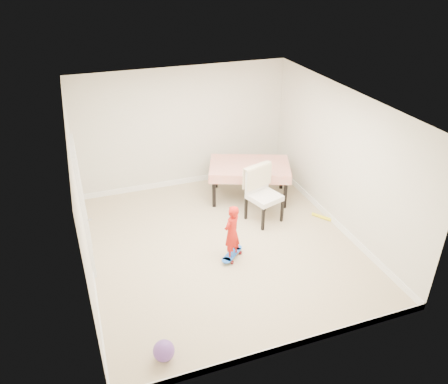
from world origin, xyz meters
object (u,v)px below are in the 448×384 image
object	(u,v)px
dining_chair	(265,196)
child	(232,234)
dining_table	(249,181)
skateboard	(232,255)
balloon	(164,351)

from	to	relation	value
dining_chair	child	world-z (taller)	dining_chair
dining_table	dining_chair	size ratio (longest dim) A/B	1.48
dining_table	child	distance (m)	2.15
skateboard	balloon	xyz separation A→B (m)	(-1.55, -1.69, 0.10)
dining_chair	child	xyz separation A→B (m)	(-1.00, -0.92, -0.05)
dining_chair	child	size ratio (longest dim) A/B	1.11
dining_chair	balloon	size ratio (longest dim) A/B	3.90
dining_table	balloon	xyz separation A→B (m)	(-2.62, -3.53, -0.24)
dining_chair	skateboard	distance (m)	1.43
child	dining_table	bearing A→B (deg)	-154.58
child	balloon	size ratio (longest dim) A/B	3.53
balloon	dining_table	bearing A→B (deg)	53.47
dining_chair	child	bearing A→B (deg)	-155.81
dining_table	skateboard	bearing A→B (deg)	-98.76
child	balloon	xyz separation A→B (m)	(-1.54, -1.67, -0.35)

